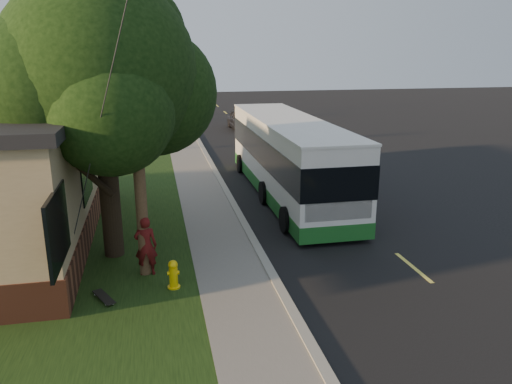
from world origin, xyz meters
The scene contains 15 objects.
ground centered at (0.00, 0.00, 0.00)m, with size 120.00×120.00×0.00m, color black.
road centered at (4.00, 10.00, 0.01)m, with size 8.00×80.00×0.01m, color black.
curb centered at (0.00, 10.00, 0.06)m, with size 0.25×80.00×0.12m, color gray.
sidewalk centered at (-1.00, 10.00, 0.04)m, with size 2.00×80.00×0.08m, color slate.
grass_verge centered at (-4.50, 10.00, 0.04)m, with size 5.00×80.00×0.07m, color black.
fire_hydrant centered at (-2.60, 0.00, 0.43)m, with size 0.32×0.32×0.74m.
utility_pole centered at (-3.31, 0.99, 4.63)m, with size 2.86×3.21×9.07m.
leafy_tree centered at (-4.17, 2.65, 5.17)m, with size 6.30×6.00×7.80m.
bare_tree_near centered at (-3.50, 18.00, 2.15)m, with size 1.38×1.21×4.31m.
bare_tree_far centered at (-3.00, 30.00, 2.00)m, with size 1.38×1.21×4.03m.
traffic_signal centered at (0.50, 34.00, 3.16)m, with size 0.18×0.22×5.50m.
transit_bus centered at (2.45, 7.65, 1.69)m, with size 2.70×11.71×3.17m.
skateboarder centered at (-3.25, 0.94, 0.88)m, with size 0.59×0.39×1.62m, color #531010.
skateboard_main centered at (-4.28, -0.30, 0.13)m, with size 0.62×0.92×0.09m.
distant_car centered at (3.74, 25.35, 0.74)m, with size 1.76×4.37×1.49m, color black.
Camera 1 is at (-2.90, -11.61, 5.87)m, focal length 35.00 mm.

